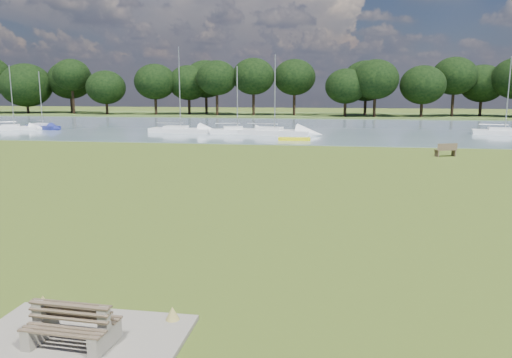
# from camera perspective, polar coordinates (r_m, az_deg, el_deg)

# --- Properties ---
(ground) EXTENTS (220.00, 220.00, 0.00)m
(ground) POSITION_cam_1_polar(r_m,az_deg,el_deg) (23.44, -3.31, -2.08)
(ground) COLOR #5D6420
(river) EXTENTS (220.00, 40.00, 0.10)m
(river) POSITION_cam_1_polar(r_m,az_deg,el_deg) (64.73, 4.78, 5.83)
(river) COLOR slate
(river) RESTS_ON ground
(far_bank) EXTENTS (220.00, 20.00, 0.40)m
(far_bank) POSITION_cam_1_polar(r_m,az_deg,el_deg) (94.61, 6.22, 7.21)
(far_bank) COLOR #4C6626
(far_bank) RESTS_ON ground
(concrete_pad) EXTENTS (4.20, 3.20, 0.10)m
(concrete_pad) POSITION_cam_1_polar(r_m,az_deg,el_deg) (10.92, -20.17, -17.46)
(concrete_pad) COLOR gray
(concrete_pad) RESTS_ON ground
(bench_pair) EXTENTS (1.72, 1.07, 0.90)m
(bench_pair) POSITION_cam_1_polar(r_m,az_deg,el_deg) (10.73, -20.31, -15.48)
(bench_pair) COLOR gray
(bench_pair) RESTS_ON concrete_pad
(riverbank_bench) EXTENTS (1.69, 1.05, 1.00)m
(riverbank_bench) POSITION_cam_1_polar(r_m,az_deg,el_deg) (39.89, 20.90, 3.13)
(riverbank_bench) COLOR brown
(riverbank_bench) RESTS_ON ground
(kayak) EXTENTS (3.13, 0.95, 0.31)m
(kayak) POSITION_cam_1_polar(r_m,az_deg,el_deg) (48.51, 4.40, 4.58)
(kayak) COLOR yellow
(kayak) RESTS_ON river
(tree_line) EXTENTS (132.07, 9.08, 10.99)m
(tree_line) POSITION_cam_1_polar(r_m,az_deg,el_deg) (90.86, 3.24, 11.24)
(tree_line) COLOR black
(tree_line) RESTS_ON far_bank
(sailboat_0) EXTENTS (8.11, 3.58, 8.54)m
(sailboat_0) POSITION_cam_1_polar(r_m,az_deg,el_deg) (54.58, 2.05, 5.58)
(sailboat_0) COLOR white
(sailboat_0) RESTS_ON river
(sailboat_2) EXTENTS (5.27, 3.35, 7.02)m
(sailboat_2) POSITION_cam_1_polar(r_m,az_deg,el_deg) (67.55, -23.22, 5.63)
(sailboat_2) COLOR navy
(sailboat_2) RESTS_ON river
(sailboat_3) EXTENTS (6.76, 2.90, 8.34)m
(sailboat_3) POSITION_cam_1_polar(r_m,az_deg,el_deg) (60.97, 26.50, 4.98)
(sailboat_3) COLOR white
(sailboat_3) RESTS_ON river
(sailboat_4) EXTENTS (7.43, 2.84, 9.55)m
(sailboat_4) POSITION_cam_1_polar(r_m,az_deg,el_deg) (57.77, -8.69, 5.72)
(sailboat_4) COLOR white
(sailboat_4) RESTS_ON river
(sailboat_5) EXTENTS (6.30, 3.13, 7.38)m
(sailboat_5) POSITION_cam_1_polar(r_m,az_deg,el_deg) (55.78, -2.20, 5.69)
(sailboat_5) COLOR white
(sailboat_5) RESTS_ON river
(sailboat_6) EXTENTS (5.57, 3.18, 7.70)m
(sailboat_6) POSITION_cam_1_polar(r_m,az_deg,el_deg) (67.37, -25.95, 5.41)
(sailboat_6) COLOR white
(sailboat_6) RESTS_ON river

